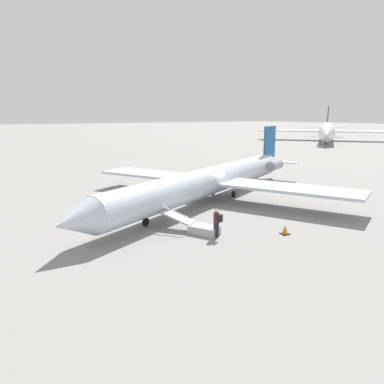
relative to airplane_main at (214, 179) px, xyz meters
name	(u,v)px	position (x,y,z in m)	size (l,w,h in m)	color
ground_plane	(209,201)	(0.81, 0.35, -1.77)	(600.00, 600.00, 0.00)	gray
airplane_main	(214,179)	(0.00, 0.00, 0.00)	(29.73, 23.56, 5.96)	silver
airplane_far_left	(327,130)	(-72.78, -41.88, 1.18)	(42.85, 34.12, 9.93)	white
boarding_stairs	(199,227)	(6.50, 6.84, -1.42)	(2.54, 4.08, 1.55)	#B2B2B7
passenger	(217,221)	(6.10, 8.15, -0.77)	(0.45, 0.57, 1.74)	#23232D
traffic_cone_near_stairs	(285,230)	(2.30, 10.07, -1.51)	(0.52, 0.52, 0.57)	black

